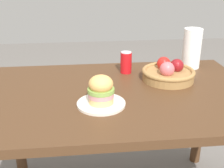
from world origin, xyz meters
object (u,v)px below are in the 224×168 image
object	(u,v)px
fruit_basket	(168,73)
paper_towel_roll	(192,48)
sandwich	(101,90)
soda_can	(126,62)
plate	(101,104)

from	to	relation	value
fruit_basket	paper_towel_roll	bearing A→B (deg)	44.62
fruit_basket	paper_towel_roll	xyz separation A→B (m)	(0.20, 0.20, 0.08)
sandwich	soda_can	distance (m)	0.45
sandwich	fruit_basket	xyz separation A→B (m)	(0.39, 0.27, -0.03)
plate	soda_can	world-z (taller)	soda_can
fruit_basket	paper_towel_roll	size ratio (longest dim) A/B	1.21
sandwich	soda_can	bearing A→B (deg)	66.61
soda_can	fruit_basket	bearing A→B (deg)	-33.63
sandwich	paper_towel_roll	xyz separation A→B (m)	(0.59, 0.46, 0.04)
plate	sandwich	size ratio (longest dim) A/B	1.69
fruit_basket	paper_towel_roll	world-z (taller)	paper_towel_roll
plate	fruit_basket	distance (m)	0.47
sandwich	paper_towel_roll	world-z (taller)	paper_towel_roll
sandwich	fruit_basket	size ratio (longest dim) A/B	0.45
plate	paper_towel_roll	distance (m)	0.76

